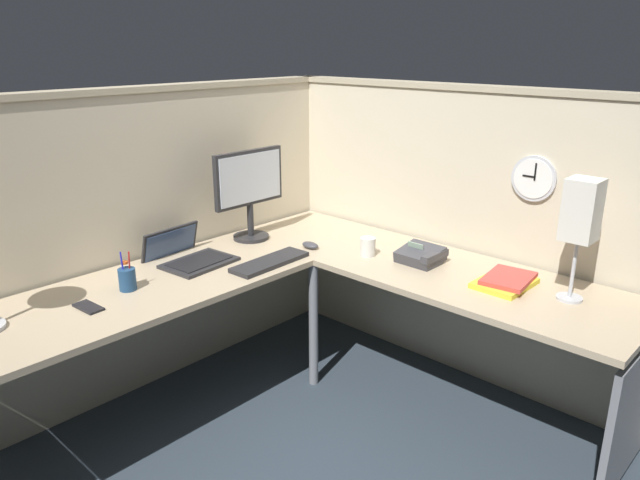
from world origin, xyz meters
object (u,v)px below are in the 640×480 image
Objects in this scene: pen_cup at (127,279)px; office_phone at (422,256)px; desk_lamp_paper at (581,214)px; coffee_mug at (368,247)px; monitor at (249,188)px; computer_mouse at (310,245)px; cell_phone at (88,307)px; wall_clock at (534,178)px; book_stack at (506,281)px; laptop at (186,256)px; keyboard at (270,262)px.

pen_cup is 1.41m from office_phone.
coffee_mug is (-0.16, 0.98, -0.34)m from desk_lamp_paper.
monitor is 0.46m from computer_mouse.
computer_mouse reaches higher than cell_phone.
monitor is 0.90m from pen_cup.
coffee_mug is at bearing -22.85° from cell_phone.
coffee_mug is at bearing 123.47° from wall_clock.
office_phone is 0.39× the size of desk_lamp_paper.
cell_phone is at bearing 172.70° from computer_mouse.
coffee_mug is (1.30, -0.45, 0.04)m from cell_phone.
monitor is at bearing 104.01° from book_stack.
book_stack is (0.79, -1.34, -0.00)m from laptop.
coffee_mug is at bearing 110.09° from office_phone.
cell_phone is at bearing -165.76° from pen_cup.
coffee_mug is at bearing -24.90° from pen_cup.
laptop is at bearing -176.77° from monitor.
pen_cup is 0.23m from cell_phone.
laptop is at bearing 120.65° from book_stack.
monitor reaches higher than cell_phone.
computer_mouse is at bearing 112.11° from coffee_mug.
wall_clock is (0.43, -0.65, 0.39)m from coffee_mug.
cell_phone is at bearing 152.92° from office_phone.
book_stack reaches higher than computer_mouse.
computer_mouse is (0.11, -0.36, -0.28)m from monitor.
laptop reaches higher than computer_mouse.
monitor is at bearing 106.72° from computer_mouse.
office_phone is 0.45m from book_stack.
laptop is 1.38× the size of book_stack.
wall_clock is (0.66, -1.31, 0.14)m from monitor.
pen_cup is at bearing -169.93° from monitor.
book_stack is (0.02, -0.45, -0.02)m from office_phone.
office_phone is at bearing -33.08° from pen_cup.
keyboard is 1.45× the size of book_stack.
pen_cup reaches higher than keyboard.
coffee_mug is (1.08, -0.50, -0.00)m from pen_cup.
desk_lamp_paper reaches higher than monitor.
book_stack is (0.23, -1.01, 0.00)m from computer_mouse.
desk_lamp_paper is (0.06, -0.72, 0.35)m from office_phone.
pen_cup reaches higher than computer_mouse.
cell_phone is 0.69× the size of office_phone.
wall_clock is (0.86, -0.93, 0.43)m from keyboard.
desk_lamp_paper is (1.46, -1.43, 0.38)m from cell_phone.
monitor is 0.53m from laptop.
wall_clock reaches higher than book_stack.
laptop is at bearing 17.46° from pen_cup.
computer_mouse is (0.56, -0.33, -0.01)m from laptop.
wall_clock reaches higher than coffee_mug.
desk_lamp_paper is (0.04, -0.27, 0.36)m from book_stack.
office_phone reaches higher than book_stack.
desk_lamp_paper reaches higher than coffee_mug.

